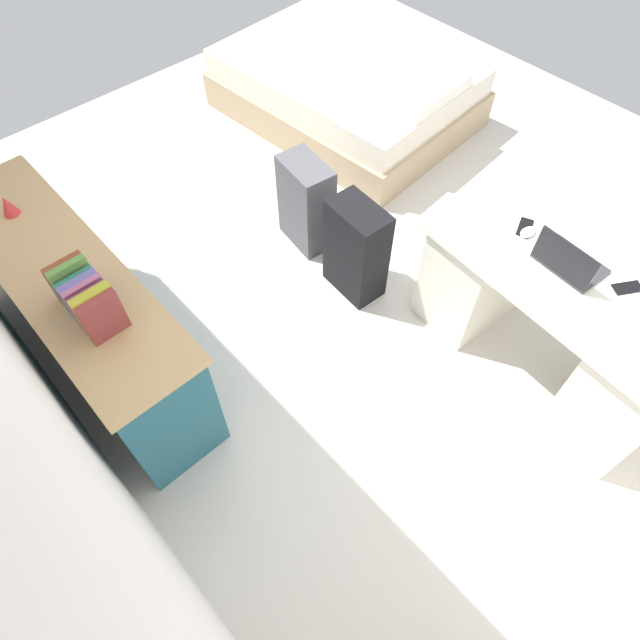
% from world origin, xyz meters
% --- Properties ---
extents(ground_plane, '(5.63, 5.63, 0.00)m').
position_xyz_m(ground_plane, '(0.00, 0.00, 0.00)').
color(ground_plane, beige).
extents(desk, '(1.49, 0.77, 0.73)m').
position_xyz_m(desk, '(-1.26, -0.13, 0.38)').
color(desk, silver).
rests_on(desk, ground_plane).
extents(credenza, '(1.80, 0.48, 0.79)m').
position_xyz_m(credenza, '(0.40, 1.67, 0.40)').
color(credenza, '#235B6B').
rests_on(credenza, ground_plane).
extents(bed, '(2.00, 1.54, 0.58)m').
position_xyz_m(bed, '(1.18, -1.01, 0.24)').
color(bed, tan).
rests_on(bed, ground_plane).
extents(suitcase_black, '(0.37, 0.24, 0.64)m').
position_xyz_m(suitcase_black, '(-0.17, 0.23, 0.32)').
color(suitcase_black, black).
rests_on(suitcase_black, ground_plane).
extents(suitcase_spare_grey, '(0.39, 0.27, 0.62)m').
position_xyz_m(suitcase_spare_grey, '(0.34, 0.18, 0.31)').
color(suitcase_spare_grey, '#4C4C51').
rests_on(suitcase_spare_grey, ground_plane).
extents(laptop, '(0.33, 0.24, 0.21)m').
position_xyz_m(laptop, '(-1.19, -0.14, 0.78)').
color(laptop, '#333338').
rests_on(laptop, desk).
extents(computer_mouse, '(0.07, 0.10, 0.03)m').
position_xyz_m(computer_mouse, '(-0.93, -0.20, 0.74)').
color(computer_mouse, white).
rests_on(computer_mouse, desk).
extents(cell_phone_near_laptop, '(0.13, 0.15, 0.01)m').
position_xyz_m(cell_phone_near_laptop, '(-1.46, -0.25, 0.73)').
color(cell_phone_near_laptop, black).
rests_on(cell_phone_near_laptop, desk).
extents(cell_phone_by_mouse, '(0.11, 0.15, 0.01)m').
position_xyz_m(cell_phone_by_mouse, '(-0.90, -0.23, 0.73)').
color(cell_phone_by_mouse, black).
rests_on(cell_phone_by_mouse, desk).
extents(book_row, '(0.35, 0.17, 0.24)m').
position_xyz_m(book_row, '(0.04, 1.67, 0.90)').
color(book_row, brown).
rests_on(book_row, credenza).
extents(figurine_small, '(0.08, 0.08, 0.11)m').
position_xyz_m(figurine_small, '(0.88, 1.67, 0.85)').
color(figurine_small, red).
rests_on(figurine_small, credenza).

